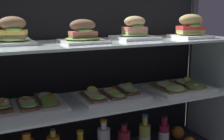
# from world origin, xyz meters

# --- Properties ---
(case_frame) EXTENTS (1.40, 0.44, 0.97)m
(case_frame) POSITION_xyz_m (0.00, 0.11, 0.53)
(case_frame) COLOR #333338
(case_frame) RESTS_ON ground
(riser_lower_tier) EXTENTS (1.33, 0.36, 0.34)m
(riser_lower_tier) POSITION_xyz_m (0.00, 0.00, 0.21)
(riser_lower_tier) COLOR silver
(riser_lower_tier) RESTS_ON case_base_deck
(shelf_lower_glass) EXTENTS (1.35, 0.38, 0.01)m
(shelf_lower_glass) POSITION_xyz_m (0.00, 0.00, 0.38)
(shelf_lower_glass) COLOR silver
(shelf_lower_glass) RESTS_ON riser_lower_tier
(riser_upper_tier) EXTENTS (1.33, 0.36, 0.28)m
(riser_upper_tier) POSITION_xyz_m (0.00, 0.00, 0.53)
(riser_upper_tier) COLOR silver
(riser_upper_tier) RESTS_ON shelf_lower_glass
(shelf_upper_glass) EXTENTS (1.35, 0.38, 0.01)m
(shelf_upper_glass) POSITION_xyz_m (0.00, 0.00, 0.67)
(shelf_upper_glass) COLOR silver
(shelf_upper_glass) RESTS_ON riser_upper_tier
(plated_roll_sandwich_far_right) EXTENTS (0.17, 0.17, 0.12)m
(plated_roll_sandwich_far_right) POSITION_xyz_m (-0.45, 0.05, 0.72)
(plated_roll_sandwich_far_right) COLOR white
(plated_roll_sandwich_far_right) RESTS_ON shelf_upper_glass
(plated_roll_sandwich_near_left_corner) EXTENTS (0.20, 0.20, 0.11)m
(plated_roll_sandwich_near_left_corner) POSITION_xyz_m (-0.15, -0.02, 0.71)
(plated_roll_sandwich_near_left_corner) COLOR white
(plated_roll_sandwich_near_left_corner) RESTS_ON shelf_upper_glass
(plated_roll_sandwich_far_left) EXTENTS (0.20, 0.20, 0.12)m
(plated_roll_sandwich_far_left) POSITION_xyz_m (0.14, 0.03, 0.72)
(plated_roll_sandwich_far_left) COLOR white
(plated_roll_sandwich_far_left) RESTS_ON shelf_upper_glass
(plated_roll_sandwich_center) EXTENTS (0.18, 0.18, 0.13)m
(plated_roll_sandwich_center) POSITION_xyz_m (0.44, -0.04, 0.73)
(plated_roll_sandwich_center) COLOR white
(plated_roll_sandwich_center) RESTS_ON shelf_upper_glass
(open_sandwich_tray_mid_left) EXTENTS (0.34, 0.26, 0.06)m
(open_sandwich_tray_mid_left) POSITION_xyz_m (-0.41, 0.03, 0.41)
(open_sandwich_tray_mid_left) COLOR white
(open_sandwich_tray_mid_left) RESTS_ON shelf_lower_glass
(open_sandwich_tray_near_left_corner) EXTENTS (0.34, 0.26, 0.06)m
(open_sandwich_tray_near_left_corner) POSITION_xyz_m (-0.00, 0.01, 0.41)
(open_sandwich_tray_near_left_corner) COLOR white
(open_sandwich_tray_near_left_corner) RESTS_ON shelf_lower_glass
(open_sandwich_tray_mid_right) EXTENTS (0.34, 0.26, 0.06)m
(open_sandwich_tray_mid_right) POSITION_xyz_m (0.40, -0.02, 0.41)
(open_sandwich_tray_mid_right) COLOR white
(open_sandwich_tray_mid_right) RESTS_ON shelf_lower_glass
(juice_bottle_back_right) EXTENTS (0.06, 0.06, 0.22)m
(juice_bottle_back_right) POSITION_xyz_m (0.21, 0.02, 0.12)
(juice_bottle_back_right) COLOR #B4CD4C
(juice_bottle_back_right) RESTS_ON case_base_deck
(juice_bottle_front_second) EXTENTS (0.06, 0.06, 0.20)m
(juice_bottle_front_second) POSITION_xyz_m (0.34, 0.02, 0.12)
(juice_bottle_front_second) COLOR maroon
(juice_bottle_front_second) RESTS_ON case_base_deck
(orange_fruit_near_left_post) EXTENTS (0.08, 0.08, 0.08)m
(orange_fruit_near_left_post) POSITION_xyz_m (0.50, 0.08, 0.07)
(orange_fruit_near_left_post) COLOR orange
(orange_fruit_near_left_post) RESTS_ON case_base_deck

